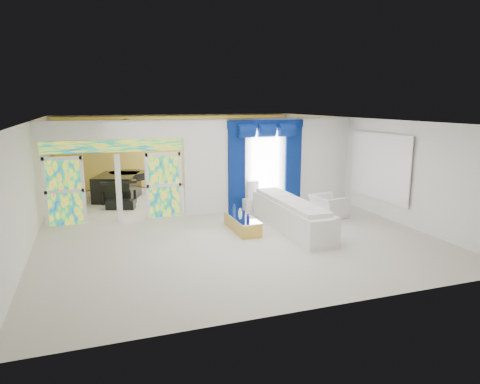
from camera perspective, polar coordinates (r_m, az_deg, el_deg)
name	(u,v)px	position (r m, az deg, el deg)	size (l,w,h in m)	color
floor	(218,221)	(13.04, -2.98, -3.80)	(12.00, 12.00, 0.00)	#B7AF9E
dividing_wall	(271,164)	(14.37, 4.12, 3.75)	(5.70, 0.18, 3.00)	white
dividing_header	(112,130)	(13.11, -16.53, 7.92)	(4.30, 0.18, 0.55)	white
stained_panel_left	(64,191)	(13.34, -22.21, 0.09)	(0.95, 0.04, 2.00)	#994C3F
stained_panel_right	(164,185)	(13.47, -10.05, 0.90)	(0.95, 0.04, 2.00)	#994C3F
stained_transom	(113,146)	(13.15, -16.41, 5.85)	(4.00, 0.05, 0.35)	#994C3F
window_pane	(265,166)	(14.19, 3.35, 3.46)	(1.00, 0.02, 2.30)	white
blue_drape_left	(237,169)	(13.82, -0.45, 3.05)	(0.55, 0.10, 2.80)	#031547
blue_drape_right	(293,166)	(14.57, 7.03, 3.41)	(0.55, 0.10, 2.80)	#031547
blue_pelmet	(266,124)	(14.03, 3.46, 8.99)	(2.60, 0.12, 0.25)	#031547
wall_mirror	(379,167)	(14.04, 17.96, 3.22)	(0.04, 2.70, 1.90)	white
gold_curtains	(178,151)	(18.41, -8.16, 5.44)	(9.70, 0.12, 2.90)	gold
white_sofa	(291,216)	(12.21, 6.75, -3.16)	(0.83, 3.85, 0.73)	silver
coffee_table	(242,224)	(12.03, 0.29, -4.21)	(0.56, 1.68, 0.37)	gold
console_table	(262,204)	(14.21, 2.89, -1.60)	(1.28, 0.41, 0.43)	silver
table_lamp	(253,190)	(13.99, 1.77, 0.31)	(0.36, 0.36, 0.58)	white
armchair	(329,206)	(13.71, 11.67, -1.82)	(1.02, 0.89, 0.66)	silver
grand_piano	(117,187)	(16.43, -15.94, 0.64)	(1.37, 1.79, 0.91)	black
piano_bench	(121,204)	(14.92, -15.51, -1.60)	(0.93, 0.36, 0.31)	black
tv_console	(57,197)	(15.48, -23.03, -0.63)	(0.58, 0.53, 0.85)	tan
chandelier	(125,127)	(15.54, -14.92, 8.26)	(0.60, 0.60, 0.60)	gold
decanters	(241,214)	(11.98, 0.13, -2.93)	(0.20, 1.22, 0.20)	navy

